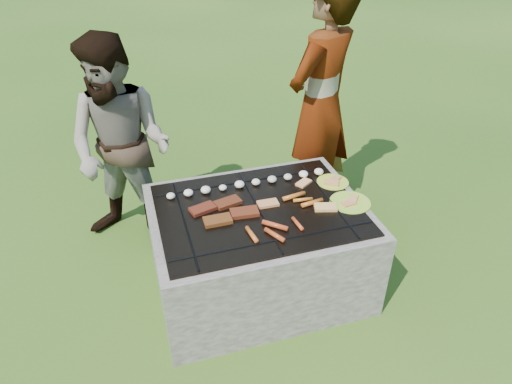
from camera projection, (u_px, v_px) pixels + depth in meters
lawn at (258, 282)px, 3.09m from camera, size 60.00×60.00×0.00m
fire_pit at (258, 250)px, 2.94m from camera, size 1.30×1.00×0.62m
mushrooms at (251, 183)px, 2.96m from camera, size 1.06×0.06×0.04m
pork_slabs at (224, 211)px, 2.71m from camera, size 0.40×0.27×0.02m
sausages at (287, 215)px, 2.67m from camera, size 0.54×0.43×0.03m
bread_on_grate at (300, 200)px, 2.82m from camera, size 0.46×0.41×0.02m
plate_far at (333, 182)px, 3.01m from camera, size 0.23×0.23×0.03m
plate_near at (350, 203)px, 2.81m from camera, size 0.27×0.27×0.03m
cook at (320, 105)px, 3.37m from camera, size 0.79×0.72×1.80m
bystander at (122, 148)px, 3.09m from camera, size 0.93×0.88×1.52m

